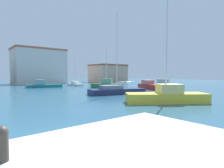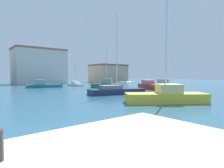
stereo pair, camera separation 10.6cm
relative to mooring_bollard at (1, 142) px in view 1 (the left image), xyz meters
name	(u,v)px [view 1 (the left image)]	position (x,y,z in m)	size (l,w,h in m)	color
water	(99,90)	(17.59, 21.99, -1.44)	(160.00, 160.00, 0.00)	#285670
mooring_bollard	(1,142)	(0.00, 0.00, 0.00)	(0.25, 0.25, 0.63)	#38332D
sailboat_white_distant_east	(75,84)	(20.07, 35.40, -1.01)	(1.76, 5.18, 6.65)	white
sailboat_green_inner_mooring	(107,85)	(21.34, 24.71, -0.78)	(4.86, 5.97, 7.43)	#28703D
motorboat_red_near_pier	(149,86)	(25.93, 17.78, -0.82)	(3.77, 6.51, 1.64)	#B22823
sailboat_yellow_center_channel	(167,96)	(14.19, 6.21, -0.79)	(7.36, 6.23, 10.22)	gold
motorboat_grey_behind_lamppost	(162,84)	(34.00, 20.67, -0.87)	(3.44, 6.74, 1.67)	gray
sailboat_navy_far_left	(116,90)	(15.46, 15.02, -0.92)	(8.01, 4.19, 10.89)	#19234C
motorboat_teal_distant_north	(43,85)	(12.17, 34.22, -0.93)	(7.20, 3.52, 1.63)	#1E707A
yacht_club	(39,66)	(16.94, 52.06, 3.70)	(14.25, 9.29, 10.26)	beige
waterfront_apartments	(108,73)	(39.98, 48.23, 1.71)	(11.45, 9.53, 6.28)	tan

